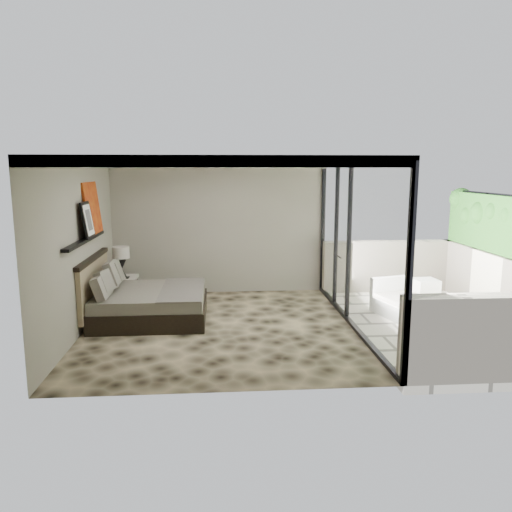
{
  "coord_description": "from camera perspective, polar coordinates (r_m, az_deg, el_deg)",
  "views": [
    {
      "loc": [
        -0.01,
        -8.12,
        2.65
      ],
      "look_at": [
        0.64,
        0.4,
        1.15
      ],
      "focal_mm": 35.0,
      "sensor_mm": 36.0,
      "label": 1
    }
  ],
  "objects": [
    {
      "name": "floor",
      "position": [
        8.54,
        -4.1,
        -8.14
      ],
      "size": [
        5.0,
        5.0,
        0.0
      ],
      "primitive_type": "plane",
      "color": "black",
      "rests_on": "ground"
    },
    {
      "name": "left_wall",
      "position": [
        8.52,
        -19.48,
        0.94
      ],
      "size": [
        0.02,
        5.0,
        2.8
      ],
      "primitive_type": "cube",
      "color": "gray",
      "rests_on": "floor"
    },
    {
      "name": "back_wall",
      "position": [
        10.69,
        -4.27,
        3.2
      ],
      "size": [
        4.5,
        0.02,
        2.8
      ],
      "primitive_type": "cube",
      "color": "gray",
      "rests_on": "floor"
    },
    {
      "name": "ceiling",
      "position": [
        8.12,
        -4.35,
        10.92
      ],
      "size": [
        4.5,
        5.0,
        0.02
      ],
      "primitive_type": "cube",
      "color": "silver",
      "rests_on": "back_wall"
    },
    {
      "name": "glass_wall",
      "position": [
        8.52,
        11.08,
        1.34
      ],
      "size": [
        0.08,
        5.0,
        2.8
      ],
      "primitive_type": "cube",
      "color": "white",
      "rests_on": "floor"
    },
    {
      "name": "bed",
      "position": [
        9.1,
        -12.56,
        -5.09
      ],
      "size": [
        1.98,
        1.92,
        1.09
      ],
      "color": "black",
      "rests_on": "floor"
    },
    {
      "name": "terrace_slab",
      "position": [
        9.35,
        19.76,
        -7.49
      ],
      "size": [
        3.0,
        5.0,
        0.12
      ],
      "primitive_type": "cube",
      "color": "beige",
      "rests_on": "ground"
    },
    {
      "name": "ottoman",
      "position": [
        10.67,
        18.76,
        -3.72
      ],
      "size": [
        0.49,
        0.49,
        0.45
      ],
      "primitive_type": "cube",
      "rotation": [
        0.0,
        0.0,
        0.09
      ],
      "color": "white",
      "rests_on": "terrace_slab"
    },
    {
      "name": "table_lamp",
      "position": [
        10.23,
        -15.17,
        -0.19
      ],
      "size": [
        0.34,
        0.34,
        0.61
      ],
      "color": "black",
      "rests_on": "nightstand"
    },
    {
      "name": "parapet_far",
      "position": [
        9.82,
        27.19,
        -3.51
      ],
      "size": [
        0.3,
        5.0,
        1.1
      ],
      "primitive_type": "cube",
      "color": "beige",
      "rests_on": "terrace_slab"
    },
    {
      "name": "abstract_canvas",
      "position": [
        9.16,
        -18.22,
        5.23
      ],
      "size": [
        0.13,
        0.9,
        0.9
      ],
      "primitive_type": "cube",
      "rotation": [
        0.0,
        -0.1,
        0.0
      ],
      "color": "#A34E0D",
      "rests_on": "picture_ledge"
    },
    {
      "name": "nightstand",
      "position": [
        10.37,
        -15.0,
        -3.56
      ],
      "size": [
        0.74,
        0.74,
        0.58
      ],
      "primitive_type": "cube",
      "rotation": [
        0.0,
        0.0,
        0.35
      ],
      "color": "black",
      "rests_on": "floor"
    },
    {
      "name": "picture_ledge",
      "position": [
        8.58,
        -18.96,
        1.71
      ],
      "size": [
        0.12,
        2.2,
        0.05
      ],
      "primitive_type": "cube",
      "color": "black",
      "rests_on": "left_wall"
    },
    {
      "name": "framed_print",
      "position": [
        8.6,
        -18.7,
        3.93
      ],
      "size": [
        0.11,
        0.5,
        0.6
      ],
      "primitive_type": "cube",
      "rotation": [
        0.0,
        -0.14,
        0.0
      ],
      "color": "black",
      "rests_on": "picture_ledge"
    },
    {
      "name": "lounger",
      "position": [
        9.33,
        17.38,
        -5.76
      ],
      "size": [
        1.19,
        1.77,
        0.63
      ],
      "rotation": [
        0.0,
        0.0,
        0.26
      ],
      "color": "white",
      "rests_on": "terrace_slab"
    }
  ]
}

